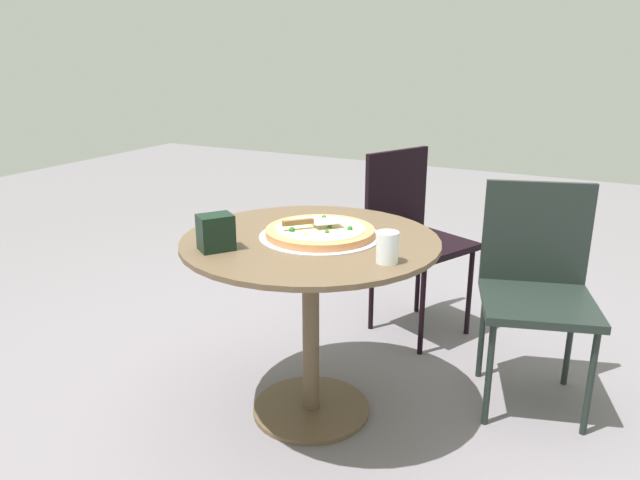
{
  "coord_description": "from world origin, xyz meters",
  "views": [
    {
      "loc": [
        0.94,
        -1.74,
        1.31
      ],
      "look_at": [
        0.02,
        0.03,
        0.67
      ],
      "focal_mm": 33.78,
      "sensor_mm": 36.0,
      "label": 1
    }
  ],
  "objects_px": {
    "pizza_server": "(312,222)",
    "patio_table": "(311,282)",
    "drinking_cup": "(387,247)",
    "patio_chair_far": "(537,279)",
    "napkin_dispenser": "(216,232)",
    "pizza_on_tray": "(320,232)",
    "patio_chair_near": "(412,228)"
  },
  "relations": [
    {
      "from": "drinking_cup",
      "to": "patio_chair_far",
      "type": "height_order",
      "value": "patio_chair_far"
    },
    {
      "from": "drinking_cup",
      "to": "napkin_dispenser",
      "type": "height_order",
      "value": "napkin_dispenser"
    },
    {
      "from": "drinking_cup",
      "to": "patio_chair_near",
      "type": "height_order",
      "value": "patio_chair_near"
    },
    {
      "from": "pizza_server",
      "to": "pizza_on_tray",
      "type": "bearing_deg",
      "value": 35.9
    },
    {
      "from": "pizza_server",
      "to": "napkin_dispenser",
      "type": "bearing_deg",
      "value": -128.39
    },
    {
      "from": "pizza_on_tray",
      "to": "napkin_dispenser",
      "type": "relative_size",
      "value": 3.62
    },
    {
      "from": "pizza_on_tray",
      "to": "patio_chair_near",
      "type": "distance_m",
      "value": 0.86
    },
    {
      "from": "patio_table",
      "to": "patio_chair_far",
      "type": "distance_m",
      "value": 0.86
    },
    {
      "from": "pizza_server",
      "to": "patio_chair_far",
      "type": "bearing_deg",
      "value": 35.1
    },
    {
      "from": "napkin_dispenser",
      "to": "patio_chair_near",
      "type": "relative_size",
      "value": 0.14
    },
    {
      "from": "drinking_cup",
      "to": "patio_chair_near",
      "type": "relative_size",
      "value": 0.11
    },
    {
      "from": "patio_table",
      "to": "patio_chair_near",
      "type": "bearing_deg",
      "value": 85.0
    },
    {
      "from": "patio_table",
      "to": "patio_chair_near",
      "type": "height_order",
      "value": "patio_chair_near"
    },
    {
      "from": "drinking_cup",
      "to": "patio_chair_far",
      "type": "bearing_deg",
      "value": 59.0
    },
    {
      "from": "patio_table",
      "to": "napkin_dispenser",
      "type": "relative_size",
      "value": 7.65
    },
    {
      "from": "pizza_on_tray",
      "to": "pizza_server",
      "type": "bearing_deg",
      "value": -144.1
    },
    {
      "from": "pizza_server",
      "to": "drinking_cup",
      "type": "xyz_separation_m",
      "value": [
        0.33,
        -0.12,
        -0.01
      ]
    },
    {
      "from": "napkin_dispenser",
      "to": "patio_chair_near",
      "type": "bearing_deg",
      "value": -159.18
    },
    {
      "from": "napkin_dispenser",
      "to": "patio_chair_far",
      "type": "relative_size",
      "value": 0.14
    },
    {
      "from": "pizza_server",
      "to": "patio_chair_far",
      "type": "xyz_separation_m",
      "value": [
        0.7,
        0.49,
        -0.26
      ]
    },
    {
      "from": "pizza_on_tray",
      "to": "napkin_dispenser",
      "type": "bearing_deg",
      "value": -129.64
    },
    {
      "from": "napkin_dispenser",
      "to": "drinking_cup",
      "type": "bearing_deg",
      "value": 139.86
    },
    {
      "from": "patio_table",
      "to": "napkin_dispenser",
      "type": "distance_m",
      "value": 0.4
    },
    {
      "from": "pizza_on_tray",
      "to": "pizza_server",
      "type": "distance_m",
      "value": 0.05
    },
    {
      "from": "patio_chair_near",
      "to": "drinking_cup",
      "type": "bearing_deg",
      "value": -75.64
    },
    {
      "from": "drinking_cup",
      "to": "napkin_dispenser",
      "type": "relative_size",
      "value": 0.83
    },
    {
      "from": "pizza_on_tray",
      "to": "patio_chair_far",
      "type": "height_order",
      "value": "patio_chair_far"
    },
    {
      "from": "pizza_server",
      "to": "patio_table",
      "type": "bearing_deg",
      "value": -79.58
    },
    {
      "from": "patio_table",
      "to": "drinking_cup",
      "type": "bearing_deg",
      "value": -18.79
    },
    {
      "from": "patio_table",
      "to": "drinking_cup",
      "type": "relative_size",
      "value": 9.18
    },
    {
      "from": "pizza_on_tray",
      "to": "napkin_dispenser",
      "type": "distance_m",
      "value": 0.37
    },
    {
      "from": "patio_table",
      "to": "patio_chair_near",
      "type": "xyz_separation_m",
      "value": [
        0.08,
        0.87,
        -0.02
      ]
    }
  ]
}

